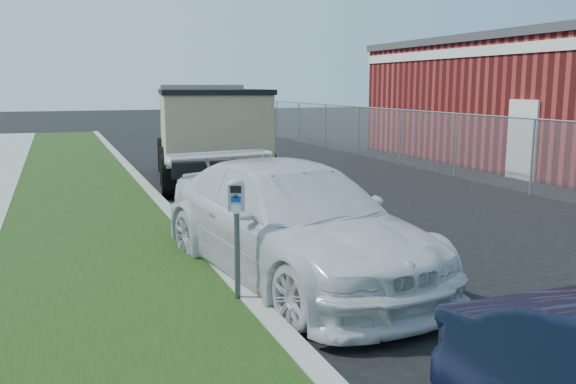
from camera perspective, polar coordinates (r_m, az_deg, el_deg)
name	(u,v)px	position (r m, az deg, el deg)	size (l,w,h in m)	color
ground	(402,264)	(9.12, 10.59, -6.68)	(120.00, 120.00, 0.00)	black
chainlink_fence	(456,133)	(17.96, 15.48, 5.37)	(0.06, 30.06, 30.00)	slate
parking_meter	(237,213)	(6.96, -4.83, -1.93)	(0.23, 0.19, 1.41)	#3F4247
white_wagon	(292,221)	(8.28, 0.39, -2.71)	(2.15, 5.29, 1.54)	silver
dump_truck	(207,127)	(17.02, -7.57, 6.09)	(3.43, 6.92, 2.60)	black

